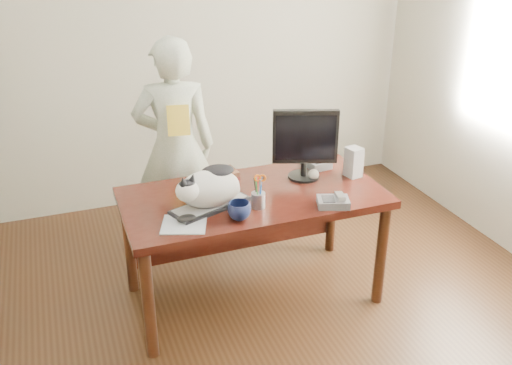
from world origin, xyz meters
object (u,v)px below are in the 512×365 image
object	(u,v)px
cat	(208,188)
person	(175,147)
calculator	(316,163)
desk	(249,210)
book_stack	(220,175)
baseball	(314,174)
pen_cup	(258,198)
mouse	(187,219)
monitor	(305,141)
coffee_mug	(239,211)
speaker	(354,162)
keyboard	(210,205)
phone	(334,201)

from	to	relation	value
cat	person	world-z (taller)	person
calculator	person	xyz separation A→B (m)	(-0.85, 0.58, 0.02)
desk	book_stack	distance (m)	0.29
baseball	person	xyz separation A→B (m)	(-0.74, 0.76, 0.01)
pen_cup	mouse	xyz separation A→B (m)	(-0.44, -0.04, -0.03)
cat	pen_cup	world-z (taller)	cat
desk	monitor	world-z (taller)	monitor
baseball	calculator	distance (m)	0.22
pen_cup	coffee_mug	world-z (taller)	pen_cup
desk	cat	xyz separation A→B (m)	(-0.31, -0.17, 0.28)
baseball	pen_cup	bearing A→B (deg)	-152.98
mouse	desk	bearing A→B (deg)	50.82
mouse	person	distance (m)	1.06
monitor	coffee_mug	world-z (taller)	monitor
pen_cup	cat	bearing A→B (deg)	163.04
desk	speaker	world-z (taller)	speaker
monitor	speaker	distance (m)	0.37
monitor	calculator	bearing A→B (deg)	62.89
keyboard	person	xyz separation A→B (m)	(0.00, 0.91, 0.03)
cat	coffee_mug	size ratio (longest dim) A/B	3.47
coffee_mug	speaker	distance (m)	0.94
speaker	person	world-z (taller)	person
baseball	cat	bearing A→B (deg)	-168.30
pen_cup	coffee_mug	xyz separation A→B (m)	(-0.15, -0.10, -0.01)
phone	book_stack	xyz separation A→B (m)	(-0.52, 0.57, 0.01)
monitor	speaker	xyz separation A→B (m)	(0.32, -0.07, -0.16)
mouse	speaker	world-z (taller)	speaker
desk	calculator	distance (m)	0.60
phone	keyboard	bearing A→B (deg)	-179.13
keyboard	monitor	distance (m)	0.75
desk	keyboard	size ratio (longest dim) A/B	3.14
cat	monitor	bearing A→B (deg)	-6.38
monitor	coffee_mug	xyz separation A→B (m)	(-0.57, -0.37, -0.21)
coffee_mug	calculator	distance (m)	0.90
desk	speaker	xyz separation A→B (m)	(0.71, -0.05, 0.25)
pen_cup	speaker	bearing A→B (deg)	15.32
baseball	person	size ratio (longest dim) A/B	0.04
coffee_mug	calculator	size ratio (longest dim) A/B	0.63
mouse	baseball	size ratio (longest dim) A/B	1.81
desk	phone	bearing A→B (deg)	-44.65
speaker	person	bearing A→B (deg)	129.94
phone	calculator	bearing A→B (deg)	93.40
pen_cup	person	xyz separation A→B (m)	(-0.26, 1.00, -0.01)
book_stack	person	size ratio (longest dim) A/B	0.16
pen_cup	book_stack	distance (m)	0.45
speaker	cat	bearing A→B (deg)	175.23
book_stack	cat	bearing A→B (deg)	-128.31
desk	baseball	distance (m)	0.48
baseball	book_stack	distance (m)	0.60
mouse	phone	distance (m)	0.87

